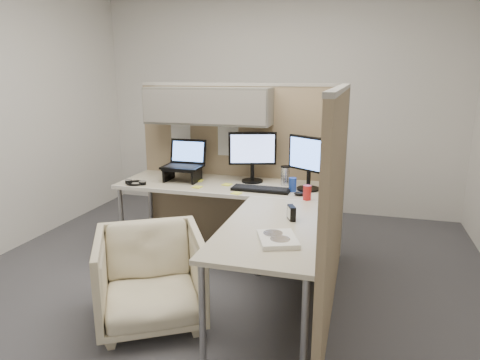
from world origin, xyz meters
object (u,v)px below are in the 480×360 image
(keyboard, at_px, (261,189))
(office_chair, at_px, (150,273))
(monitor_left, at_px, (252,153))
(desk, at_px, (239,203))

(keyboard, bearing_deg, office_chair, -116.33)
(office_chair, distance_m, monitor_left, 1.51)
(office_chair, height_order, monitor_left, monitor_left)
(desk, height_order, office_chair, same)
(desk, xyz_separation_m, keyboard, (0.12, 0.27, 0.05))
(desk, xyz_separation_m, monitor_left, (-0.03, 0.55, 0.32))
(monitor_left, bearing_deg, keyboard, -79.65)
(monitor_left, bearing_deg, office_chair, -124.31)
(desk, distance_m, office_chair, 0.92)
(office_chair, relative_size, keyboard, 1.45)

